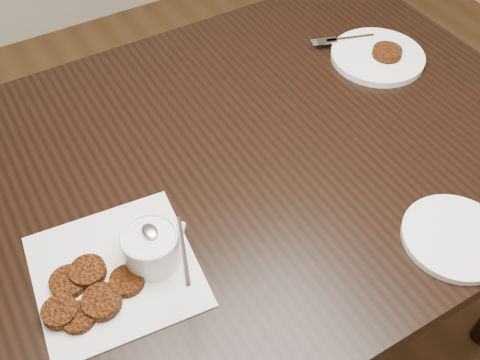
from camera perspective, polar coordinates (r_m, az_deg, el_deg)
name	(u,v)px	position (r m, az deg, el deg)	size (l,w,h in m)	color
table	(221,266)	(1.41, -1.93, -8.84)	(1.48, 0.95, 0.75)	black
napkin	(116,271)	(0.98, -12.64, -9.08)	(0.27, 0.27, 0.00)	white
sauce_ramekin	(149,235)	(0.93, -9.33, -5.61)	(0.13, 0.13, 0.14)	white
patty_cluster	(84,297)	(0.95, -15.71, -11.46)	(0.21, 0.21, 0.02)	#692E0D
plate_with_patty	(378,54)	(1.41, 13.99, 12.47)	(0.22, 0.22, 0.03)	white
plate_empty	(455,237)	(1.06, 21.23, -5.51)	(0.19, 0.19, 0.01)	white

